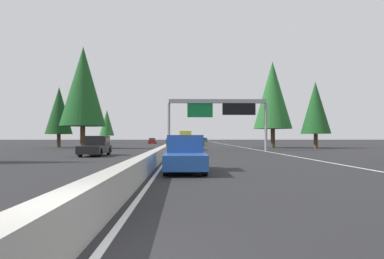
% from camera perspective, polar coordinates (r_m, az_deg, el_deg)
% --- Properties ---
extents(ground_plane, '(320.00, 320.00, 0.00)m').
position_cam_1_polar(ground_plane, '(65.02, -2.73, -2.72)').
color(ground_plane, '#262628').
extents(median_barrier, '(180.00, 0.56, 0.90)m').
position_cam_1_polar(median_barrier, '(85.01, -2.62, -2.05)').
color(median_barrier, '#ADAAA3').
rests_on(median_barrier, ground).
extents(shoulder_stripe_right, '(160.00, 0.16, 0.01)m').
position_cam_1_polar(shoulder_stripe_right, '(75.66, 6.21, -2.49)').
color(shoulder_stripe_right, silver).
rests_on(shoulder_stripe_right, ground).
extents(shoulder_stripe_median, '(160.00, 0.16, 0.01)m').
position_cam_1_polar(shoulder_stripe_median, '(75.01, -2.36, -2.50)').
color(shoulder_stripe_median, silver).
rests_on(shoulder_stripe_median, ground).
extents(sign_gantry_overhead, '(0.50, 12.68, 6.53)m').
position_cam_1_polar(sign_gantry_overhead, '(46.00, 4.25, 3.12)').
color(sign_gantry_overhead, gray).
rests_on(sign_gantry_overhead, ground).
extents(pickup_distant_b, '(5.60, 2.00, 1.86)m').
position_cam_1_polar(pickup_distant_b, '(18.68, -1.08, -3.78)').
color(pickup_distant_b, '#1E4793').
rests_on(pickup_distant_b, ground).
extents(minivan_far_center, '(5.00, 1.95, 1.69)m').
position_cam_1_polar(minivan_far_center, '(48.29, -1.07, -2.13)').
color(minivan_far_center, '#2D6B38').
rests_on(minivan_far_center, ground).
extents(box_truck_mid_right, '(8.50, 2.40, 2.95)m').
position_cam_1_polar(box_truck_mid_right, '(77.06, -1.05, -1.27)').
color(box_truck_mid_right, gold).
rests_on(box_truck_mid_right, ground).
extents(sedan_mid_center, '(4.40, 1.80, 1.47)m').
position_cam_1_polar(sedan_mid_center, '(126.75, 2.00, -1.65)').
color(sedan_mid_center, '#2D6B38').
rests_on(sedan_mid_center, ground).
extents(bus_far_left, '(11.50, 2.55, 3.10)m').
position_cam_1_polar(bus_far_left, '(98.76, -1.16, -1.19)').
color(bus_far_left, white).
rests_on(bus_far_left, ground).
extents(sedan_distant_a, '(4.40, 1.80, 1.47)m').
position_cam_1_polar(sedan_distant_a, '(116.87, -1.35, -1.69)').
color(sedan_distant_a, '#1E4793').
rests_on(sedan_distant_a, ground).
extents(sedan_near_right, '(4.40, 1.80, 1.47)m').
position_cam_1_polar(sedan_near_right, '(98.50, 0.73, -1.79)').
color(sedan_near_right, silver).
rests_on(sedan_near_right, ground).
extents(oncoming_near, '(5.60, 2.00, 1.86)m').
position_cam_1_polar(oncoming_near, '(35.10, -14.83, -2.51)').
color(oncoming_near, black).
rests_on(oncoming_near, ground).
extents(oncoming_far, '(4.40, 1.80, 1.47)m').
position_cam_1_polar(oncoming_far, '(93.71, -6.24, -1.82)').
color(oncoming_far, maroon).
rests_on(oncoming_far, ground).
extents(conifer_right_near, '(4.49, 4.49, 10.21)m').
position_cam_1_polar(conifer_right_near, '(58.47, 18.86, 3.26)').
color(conifer_right_near, '#4C3823').
rests_on(conifer_right_near, ground).
extents(conifer_right_mid, '(6.19, 6.19, 14.07)m').
position_cam_1_polar(conifer_right_mid, '(60.56, 12.57, 5.30)').
color(conifer_right_mid, '#4C3823').
rests_on(conifer_right_mid, ground).
extents(conifer_left_near, '(6.76, 6.76, 15.36)m').
position_cam_1_polar(conifer_left_near, '(57.12, -16.78, 6.51)').
color(conifer_left_near, '#4C3823').
rests_on(conifer_left_near, ground).
extents(conifer_left_mid, '(4.46, 4.46, 10.13)m').
position_cam_1_polar(conifer_left_mid, '(64.63, -20.19, 2.80)').
color(conifer_left_mid, '#4C3823').
rests_on(conifer_left_mid, ground).
extents(conifer_left_far, '(4.25, 4.25, 9.67)m').
position_cam_1_polar(conifer_left_far, '(108.95, -13.25, 1.03)').
color(conifer_left_far, '#4C3823').
rests_on(conifer_left_far, ground).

